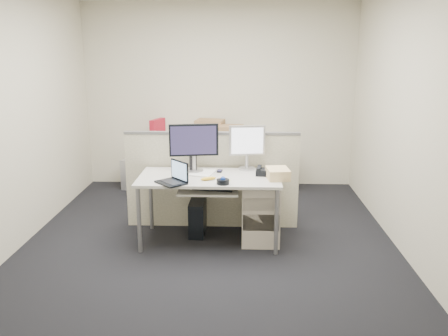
{
  "coord_description": "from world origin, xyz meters",
  "views": [
    {
      "loc": [
        0.34,
        -4.83,
        2.08
      ],
      "look_at": [
        0.15,
        0.15,
        0.78
      ],
      "focal_mm": 38.0,
      "sensor_mm": 36.0,
      "label": 1
    }
  ],
  "objects_px": {
    "desk": "(209,182)",
    "desk_phone": "(266,172)",
    "laptop": "(171,173)",
    "monitor_main": "(194,148)"
  },
  "relations": [
    {
      "from": "laptop",
      "to": "desk_phone",
      "type": "bearing_deg",
      "value": 68.67
    },
    {
      "from": "desk",
      "to": "desk_phone",
      "type": "distance_m",
      "value": 0.61
    },
    {
      "from": "laptop",
      "to": "desk_phone",
      "type": "relative_size",
      "value": 1.49
    },
    {
      "from": "desk",
      "to": "desk_phone",
      "type": "height_order",
      "value": "desk_phone"
    },
    {
      "from": "desk",
      "to": "laptop",
      "type": "height_order",
      "value": "laptop"
    },
    {
      "from": "monitor_main",
      "to": "laptop",
      "type": "relative_size",
      "value": 1.83
    },
    {
      "from": "monitor_main",
      "to": "desk_phone",
      "type": "bearing_deg",
      "value": -16.56
    },
    {
      "from": "desk",
      "to": "desk_phone",
      "type": "xyz_separation_m",
      "value": [
        0.6,
        0.08,
        0.1
      ]
    },
    {
      "from": "laptop",
      "to": "desk",
      "type": "bearing_deg",
      "value": 85.52
    },
    {
      "from": "desk_phone",
      "to": "laptop",
      "type": "bearing_deg",
      "value": -150.88
    }
  ]
}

